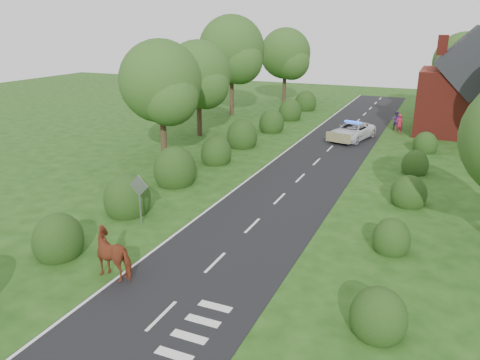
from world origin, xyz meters
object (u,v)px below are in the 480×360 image
at_px(cow, 116,256).
at_px(pedestrian_red, 399,124).
at_px(pedestrian_purple, 396,120).
at_px(road_sign, 139,193).
at_px(police_van, 352,131).

xyz_separation_m(cow, pedestrian_red, (7.39, 30.27, 0.07)).
xyz_separation_m(pedestrian_red, pedestrian_purple, (-0.47, 1.58, -0.02)).
bearing_deg(road_sign, police_van, 74.69).
bearing_deg(pedestrian_red, cow, 51.73).
relative_size(police_van, pedestrian_purple, 3.37).
bearing_deg(cow, police_van, 173.70).
relative_size(road_sign, pedestrian_purple, 1.53).
distance_m(road_sign, police_van, 22.56).
distance_m(pedestrian_red, pedestrian_purple, 1.65).
height_order(road_sign, police_van, road_sign).
bearing_deg(road_sign, pedestrian_red, 70.26).
height_order(cow, police_van, police_van).
relative_size(pedestrian_red, pedestrian_purple, 1.02).
bearing_deg(police_van, cow, -84.76).
bearing_deg(police_van, road_sign, -91.28).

